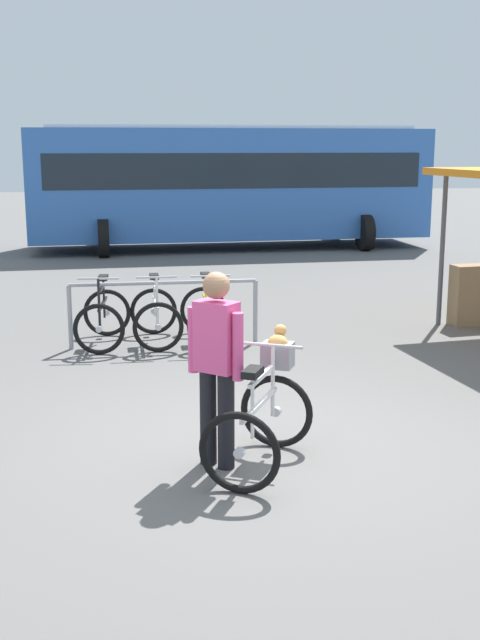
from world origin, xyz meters
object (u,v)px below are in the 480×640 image
racked_bike_black (103,318)px  featured_bicycle (264,408)px  person_with_featured_bike (217,361)px  racked_bike_yellow (207,314)px  bus_distant (229,180)px  racked_bike_white (156,316)px

racked_bike_black → featured_bicycle: 4.56m
racked_bike_black → featured_bicycle: bearing=-72.4°
featured_bicycle → person_with_featured_bike: (-0.39, 0.01, 0.42)m
racked_bike_black → racked_bike_yellow: size_ratio=1.06×
featured_bicycle → bus_distant: bus_distant is taller
featured_bicycle → bus_distant: bearing=83.1°
racked_bike_white → person_with_featured_bike: (0.29, -4.34, 0.54)m
racked_bike_white → person_with_featured_bike: size_ratio=0.67×
racked_bike_white → featured_bicycle: size_ratio=0.87×
racked_bike_black → person_with_featured_bike: bearing=-77.2°
racked_bike_yellow → person_with_featured_bike: person_with_featured_bike is taller
racked_bike_black → bus_distant: 10.53m
racked_bike_white → featured_bicycle: bearing=-81.1°
racked_bike_white → person_with_featured_bike: bearing=-86.2°
featured_bicycle → person_with_featured_bike: bearing=179.2°
featured_bicycle → bus_distant: (1.73, 14.31, 1.25)m
racked_bike_yellow → bus_distant: 10.20m
racked_bike_white → bus_distant: bus_distant is taller
racked_bike_white → bus_distant: 10.34m
racked_bike_yellow → person_with_featured_bike: 4.39m
racked_bike_black → racked_bike_white: same height
racked_bike_yellow → person_with_featured_bike: bearing=-95.5°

